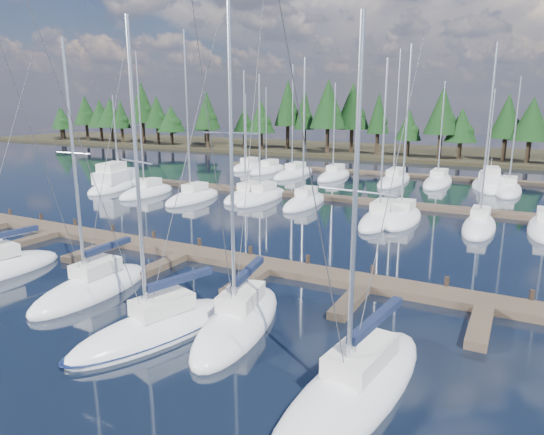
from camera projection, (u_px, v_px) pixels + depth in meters
The scene contains 12 objects.
ground at pixel (274, 218), 42.44m from camera, with size 260.00×260.00×0.00m, color black.
far_shore at pixel (416, 153), 94.10m from camera, with size 220.00×30.00×0.60m, color #2B2718.
main_dock at pixel (185, 255), 31.50m from camera, with size 44.00×6.13×0.90m.
back_docks at pixel (347, 183), 59.28m from camera, with size 50.00×21.80×0.40m.
front_sailboat_3 at pixel (92, 288), 25.61m from camera, with size 2.65×7.71×13.57m.
front_sailboat_4 at pixel (156, 329), 20.98m from camera, with size 5.02×8.74×13.83m.
front_sailboat_5 at pixel (238, 321), 21.68m from camera, with size 4.04×8.60×15.77m.
front_sailboat_6 at pixel (354, 389), 16.66m from camera, with size 4.11×10.17×13.19m.
back_sailboat_rows at pixel (334, 188), 55.38m from camera, with size 47.10×33.10×17.40m.
motor_yacht_left at pixel (115, 184), 56.86m from camera, with size 5.74×10.66×5.08m.
motor_yacht_right at pixel (490, 185), 56.34m from camera, with size 4.09×9.00×4.34m.
tree_line at pixel (397, 116), 84.74m from camera, with size 184.78×11.66×13.81m.
Camera 1 is at (18.97, -6.66, 9.88)m, focal length 32.00 mm.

